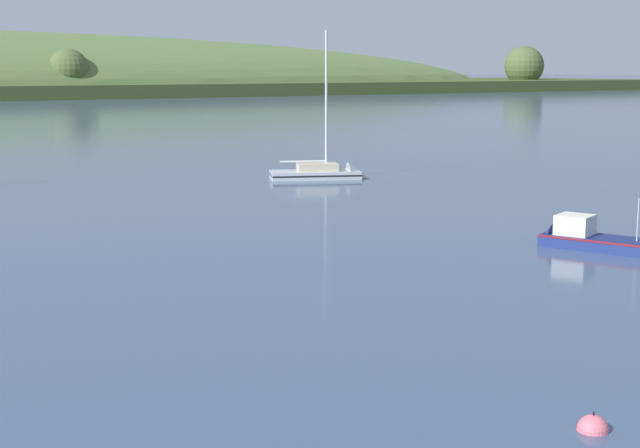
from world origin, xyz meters
The scene contains 3 objects.
sailboat_near_mooring centered at (17.76, 52.84, 0.13)m, with size 7.59×5.12×11.74m.
fishing_boat_moored centered at (13.45, 24.81, 0.24)m, with size 3.70×5.55×3.23m.
mooring_buoy_foreground centered at (-2.93, 9.87, 0.00)m, with size 0.72×0.72×0.80m.
Camera 1 is at (-18.68, -3.55, 8.04)m, focal length 52.34 mm.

